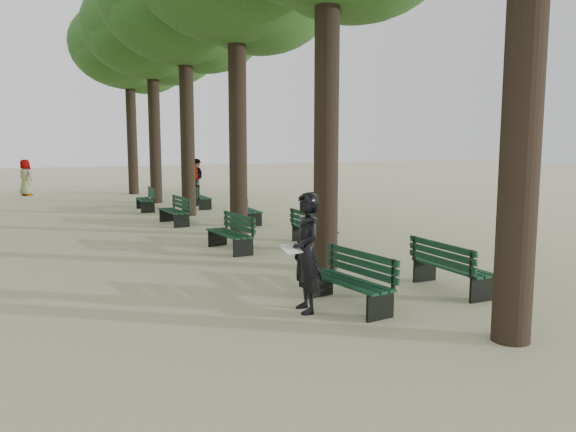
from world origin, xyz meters
name	(u,v)px	position (x,y,z in m)	size (l,w,h in m)	color
ground	(340,316)	(0.00, 0.00, 0.00)	(120.00, 120.00, 0.00)	beige
tree_central_3	(184,3)	(1.50, 13.00, 7.65)	(6.00, 6.00, 9.95)	#33261C
tree_central_4	(151,28)	(1.50, 18.00, 7.65)	(6.00, 6.00, 9.95)	#33261C
tree_central_5	(129,46)	(1.50, 23.00, 7.65)	(6.00, 6.00, 9.95)	#33261C
bench_left_0	(348,291)	(0.37, 0.34, 0.27)	(0.75, 1.85, 0.92)	black
bench_left_1	(230,240)	(0.37, 5.80, 0.27)	(0.67, 1.83, 0.92)	black
bench_left_2	(174,216)	(0.37, 10.98, 0.27)	(0.65, 1.82, 0.92)	black
bench_left_3	(145,204)	(0.37, 15.25, 0.27)	(0.74, 1.85, 0.92)	black
bench_right_0	(452,276)	(2.63, 0.37, 0.27)	(0.65, 1.82, 0.92)	black
bench_right_1	(314,235)	(2.63, 5.52, 0.27)	(0.65, 1.82, 0.92)	black
bench_right_2	(247,215)	(2.63, 10.13, 0.27)	(0.70, 1.84, 0.92)	black
bench_right_3	(200,201)	(2.63, 15.17, 0.27)	(0.65, 1.82, 0.92)	black
man_with_map	(306,253)	(-0.36, 0.45, 0.96)	(0.69, 0.82, 1.93)	black
pedestrian_c	(194,177)	(4.36, 21.46, 0.91)	(1.06, 0.36, 1.82)	#262628
pedestrian_b	(196,174)	(5.51, 24.74, 0.89)	(1.15, 0.36, 1.78)	#262628
pedestrian_d	(25,178)	(-3.65, 24.49, 0.93)	(0.91, 0.37, 1.86)	#262628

